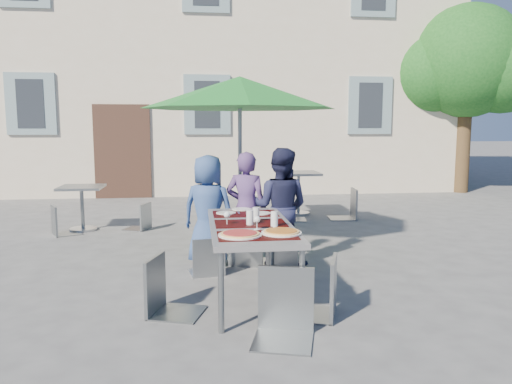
{
  "coord_description": "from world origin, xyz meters",
  "views": [
    {
      "loc": [
        -0.28,
        -4.56,
        1.73
      ],
      "look_at": [
        0.41,
        1.19,
        0.94
      ],
      "focal_mm": 35.0,
      "sensor_mm": 36.0,
      "label": 1
    }
  ],
  "objects": [
    {
      "name": "child_2",
      "position": [
        0.73,
        1.36,
        0.73
      ],
      "size": [
        0.81,
        0.66,
        1.45
      ],
      "primitive_type": "imported",
      "rotation": [
        0.0,
        0.0,
        2.72
      ],
      "color": "#1C1E3D",
      "rests_on": "ground"
    },
    {
      "name": "pizza_near_left",
      "position": [
        0.09,
        -0.27,
        0.77
      ],
      "size": [
        0.39,
        0.39,
        0.03
      ],
      "color": "white",
      "rests_on": "dining_table"
    },
    {
      "name": "building",
      "position": [
        -0.0,
        11.5,
        4.85
      ],
      "size": [
        13.6,
        8.2,
        11.1
      ],
      "color": "beige",
      "rests_on": "ground"
    },
    {
      "name": "glassware",
      "position": [
        0.29,
        0.2,
        0.83
      ],
      "size": [
        0.51,
        0.45,
        0.15
      ],
      "color": "silver",
      "rests_on": "dining_table"
    },
    {
      "name": "bg_chair_r_1",
      "position": [
        2.49,
        4.26,
        0.63
      ],
      "size": [
        0.52,
        0.51,
        1.06
      ],
      "color": "gray",
      "rests_on": "ground"
    },
    {
      "name": "chair_3",
      "position": [
        -0.58,
        -0.08,
        0.59
      ],
      "size": [
        0.56,
        0.56,
        1.0
      ],
      "color": "gray",
      "rests_on": "ground"
    },
    {
      "name": "bg_chair_l_1",
      "position": [
        1.37,
        4.28,
        0.59
      ],
      "size": [
        0.5,
        0.49,
        1.0
      ],
      "color": "gray",
      "rests_on": "ground"
    },
    {
      "name": "patio_umbrella",
      "position": [
        0.32,
        2.3,
        2.14
      ],
      "size": [
        2.67,
        2.67,
        2.38
      ],
      "color": "#B1B5BA",
      "rests_on": "ground"
    },
    {
      "name": "pizza_near_right",
      "position": [
        0.47,
        -0.22,
        0.77
      ],
      "size": [
        0.37,
        0.37,
        0.03
      ],
      "color": "white",
      "rests_on": "dining_table"
    },
    {
      "name": "child_1",
      "position": [
        0.32,
        1.47,
        0.7
      ],
      "size": [
        0.6,
        0.49,
        1.41
      ],
      "primitive_type": "imported",
      "rotation": [
        0.0,
        0.0,
        2.79
      ],
      "color": "#4E346C",
      "rests_on": "ground"
    },
    {
      "name": "bg_chair_l_0",
      "position": [
        -2.42,
        3.48,
        0.52
      ],
      "size": [
        0.53,
        0.53,
        0.9
      ],
      "color": "gray",
      "rests_on": "ground"
    },
    {
      "name": "chair_1",
      "position": [
        0.33,
        1.44,
        0.58
      ],
      "size": [
        0.56,
        0.56,
        0.99
      ],
      "color": "gray",
      "rests_on": "ground"
    },
    {
      "name": "chair_4",
      "position": [
        0.83,
        -0.31,
        0.61
      ],
      "size": [
        0.59,
        0.58,
        1.03
      ],
      "color": "gray",
      "rests_on": "ground"
    },
    {
      "name": "cafe_table_1",
      "position": [
        1.67,
        4.81,
        0.59
      ],
      "size": [
        0.77,
        0.77,
        0.82
      ],
      "color": "#B1B5BA",
      "rests_on": "ground"
    },
    {
      "name": "chair_0",
      "position": [
        -0.17,
        1.06,
        0.49
      ],
      "size": [
        0.44,
        0.44,
        0.85
      ],
      "color": "#949A9F",
      "rests_on": "ground"
    },
    {
      "name": "cafe_table_0",
      "position": [
        -2.15,
        3.79,
        0.5
      ],
      "size": [
        0.69,
        0.69,
        0.73
      ],
      "color": "#B1B5BA",
      "rests_on": "ground"
    },
    {
      "name": "tree",
      "position": [
        6.55,
        7.54,
        3.25
      ],
      "size": [
        3.6,
        3.0,
        4.7
      ],
      "color": "#4A351F",
      "rests_on": "ground"
    },
    {
      "name": "ground",
      "position": [
        0.0,
        0.0,
        0.0
      ],
      "size": [
        90.0,
        90.0,
        0.0
      ],
      "primitive_type": "plane",
      "color": "#4B4B4E",
      "rests_on": "ground"
    },
    {
      "name": "child_0",
      "position": [
        -0.14,
        1.52,
        0.68
      ],
      "size": [
        0.78,
        0.66,
        1.37
      ],
      "primitive_type": "imported",
      "rotation": [
        0.0,
        0.0,
        2.74
      ],
      "color": "#2F4A83",
      "rests_on": "ground"
    },
    {
      "name": "chair_2",
      "position": [
        0.75,
        1.22,
        0.52
      ],
      "size": [
        0.52,
        0.52,
        0.89
      ],
      "color": "slate",
      "rests_on": "ground"
    },
    {
      "name": "place_settings",
      "position": [
        0.23,
        0.92,
        0.76
      ],
      "size": [
        0.64,
        0.5,
        0.01
      ],
      "color": "white",
      "rests_on": "dining_table"
    },
    {
      "name": "bg_chair_r_0",
      "position": [
        -1.21,
        3.74,
        0.48
      ],
      "size": [
        0.49,
        0.48,
        0.84
      ],
      "color": "#90979B",
      "rests_on": "ground"
    },
    {
      "name": "dining_table",
      "position": [
        0.25,
        0.29,
        0.7
      ],
      "size": [
        0.8,
        1.85,
        0.76
      ],
      "color": "#4C4B50",
      "rests_on": "ground"
    },
    {
      "name": "chair_5",
      "position": [
        0.42,
        -0.71,
        0.63
      ],
      "size": [
        0.58,
        0.59,
        1.06
      ],
      "color": "gray",
      "rests_on": "ground"
    }
  ]
}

